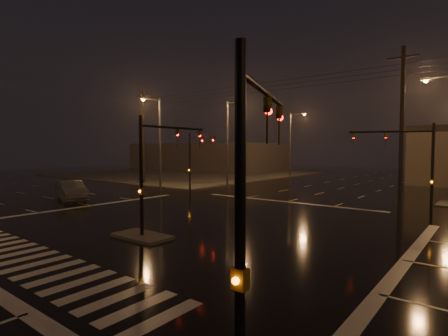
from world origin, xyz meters
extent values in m
plane|color=black|center=(0.00, 0.00, 0.00)|extent=(140.00, 140.00, 0.00)
cube|color=#413F3A|center=(-30.00, 30.00, 0.06)|extent=(36.00, 36.00, 0.12)
cube|color=#413F3A|center=(0.00, -4.00, 0.07)|extent=(3.00, 1.60, 0.15)
cube|color=beige|center=(0.00, -9.00, 0.01)|extent=(15.00, 2.60, 0.01)
cube|color=beige|center=(0.00, 11.00, 0.01)|extent=(16.00, 0.50, 0.01)
cube|color=#3E3837|center=(-35.00, 42.00, 2.80)|extent=(30.00, 18.00, 5.60)
cylinder|color=black|center=(0.00, -4.00, 3.00)|extent=(0.18, 0.18, 6.00)
cylinder|color=black|center=(0.00, -1.75, 5.50)|extent=(0.12, 4.50, 0.12)
imported|color=#594707|center=(0.00, 0.27, 5.45)|extent=(0.16, 0.20, 1.00)
cube|color=#594707|center=(0.00, -4.00, 2.30)|extent=(0.25, 0.18, 0.35)
cylinder|color=black|center=(10.50, 10.50, 3.00)|extent=(0.18, 0.18, 6.00)
cylinder|color=black|center=(8.15, 9.64, 5.50)|extent=(4.74, 1.82, 0.12)
imported|color=#594707|center=(6.04, 8.88, 5.45)|extent=(0.24, 0.22, 1.00)
cube|color=#594707|center=(10.50, 10.50, 2.30)|extent=(0.25, 0.18, 0.35)
cylinder|color=black|center=(-10.50, 10.50, 3.00)|extent=(0.18, 0.18, 6.00)
cylinder|color=black|center=(-8.15, 9.64, 5.50)|extent=(4.74, 1.82, 0.12)
imported|color=#594707|center=(-6.04, 8.88, 5.45)|extent=(0.24, 0.22, 1.00)
cube|color=#594707|center=(-10.50, 10.50, 2.30)|extent=(0.25, 0.18, 0.35)
cylinder|color=black|center=(10.50, -10.50, 3.00)|extent=(0.18, 0.18, 6.00)
cylinder|color=black|center=(9.82, -8.62, 5.50)|extent=(1.48, 3.80, 0.12)
imported|color=#594707|center=(9.20, -6.93, 5.45)|extent=(0.22, 0.24, 1.00)
cube|color=#594707|center=(10.50, -10.50, 2.30)|extent=(0.25, 0.18, 0.35)
cylinder|color=#38383A|center=(-11.50, 18.00, 5.00)|extent=(0.24, 0.24, 10.00)
cylinder|color=#38383A|center=(-10.30, 18.00, 9.80)|extent=(2.40, 0.14, 0.14)
cube|color=#38383A|center=(-9.20, 18.00, 9.75)|extent=(0.70, 0.30, 0.18)
sphere|color=orange|center=(-9.20, 18.00, 9.62)|extent=(0.32, 0.32, 0.32)
cylinder|color=#38383A|center=(-11.50, 34.00, 5.00)|extent=(0.24, 0.24, 10.00)
cylinder|color=#38383A|center=(-10.30, 34.00, 9.80)|extent=(2.40, 0.14, 0.14)
cube|color=#38383A|center=(-9.20, 34.00, 9.75)|extent=(0.70, 0.30, 0.18)
sphere|color=orange|center=(-9.20, 34.00, 9.62)|extent=(0.32, 0.32, 0.32)
cylinder|color=#38383A|center=(10.30, 16.00, 9.80)|extent=(2.40, 0.14, 0.14)
cube|color=#38383A|center=(9.20, 16.00, 9.75)|extent=(0.70, 0.30, 0.18)
sphere|color=orange|center=(9.20, 16.00, 9.62)|extent=(0.32, 0.32, 0.32)
cylinder|color=#38383A|center=(-16.00, 11.50, 5.00)|extent=(0.24, 0.24, 10.00)
cylinder|color=#38383A|center=(-16.00, 10.30, 9.80)|extent=(0.14, 2.40, 0.14)
cube|color=#38383A|center=(-16.00, 9.20, 9.75)|extent=(0.30, 0.70, 0.18)
sphere|color=orange|center=(-16.00, 9.20, 9.62)|extent=(0.32, 0.32, 0.32)
cylinder|color=black|center=(-22.00, 14.00, 6.00)|extent=(0.32, 0.32, 12.00)
cube|color=black|center=(-22.00, 14.00, 11.20)|extent=(2.20, 0.12, 0.12)
cylinder|color=black|center=(8.00, 14.00, 6.00)|extent=(0.32, 0.32, 12.00)
cube|color=black|center=(8.00, 14.00, 11.20)|extent=(2.20, 0.12, 0.12)
imported|color=#525559|center=(-14.80, 0.40, 0.85)|extent=(5.47, 3.26, 1.70)
camera|label=1|loc=(13.61, -14.91, 4.33)|focal=28.00mm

